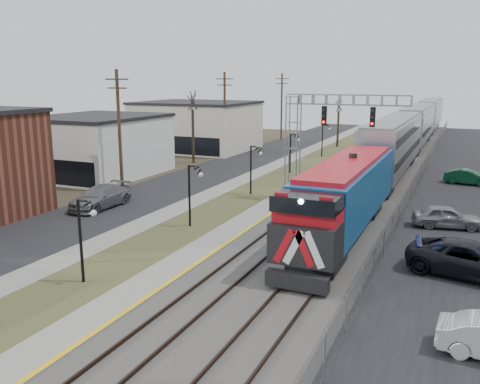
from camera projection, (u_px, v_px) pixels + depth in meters
The scene contains 20 objects.
street_west at pixel (209, 173), 50.59m from camera, with size 7.00×120.00×0.04m, color black.
sidewalk at pixel (250, 177), 48.80m from camera, with size 2.00×120.00×0.08m, color gray.
grass_median at pixel (280, 179), 47.61m from camera, with size 4.00×120.00×0.06m, color #414525.
platform at pixel (311, 181), 46.40m from camera, with size 2.00×120.00×0.24m, color gray.
ballast_bed at pixel (366, 186), 44.42m from camera, with size 8.00×120.00×0.20m, color #595651.
platform_edge at pixel (320, 180), 46.03m from camera, with size 0.24×120.00×0.01m, color gold.
track_near at pixel (343, 182), 45.18m from camera, with size 1.58×120.00×0.15m.
track_far at pixel (383, 185), 43.79m from camera, with size 1.58×120.00×0.15m.
train at pixel (411, 132), 61.05m from camera, with size 3.00×85.85×5.33m.
signal_gantry at pixel (315, 129), 38.08m from camera, with size 9.00×1.07×8.15m.
lampposts at pixel (192, 195), 32.29m from camera, with size 0.14×62.14×4.00m.
utility_poles at pixel (119, 131), 41.78m from camera, with size 0.28×80.28×10.00m.
fence at pixel (417, 182), 42.60m from camera, with size 0.04×120.00×1.60m, color gray.
buildings_west at pixel (54, 152), 44.09m from camera, with size 14.00×67.00×7.00m.
bare_trees at pixel (216, 142), 53.96m from camera, with size 12.30×42.30×5.95m.
car_lot_c at pixel (473, 261), 24.08m from camera, with size 2.74×5.94×1.65m, color black.
car_lot_d at pixel (467, 258), 24.81m from camera, with size 1.98×4.87×1.41m, color navy.
car_lot_e at pixel (447, 217), 32.02m from camera, with size 1.68×4.18×1.42m, color gray.
car_lot_f at pixel (468, 177), 45.11m from camera, with size 1.39×3.99×1.31m, color #0E4627.
car_street_b at pixel (100, 198), 36.96m from camera, with size 2.21×5.45×1.58m, color slate.
Camera 1 is at (11.62, -9.19, 9.29)m, focal length 38.00 mm.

